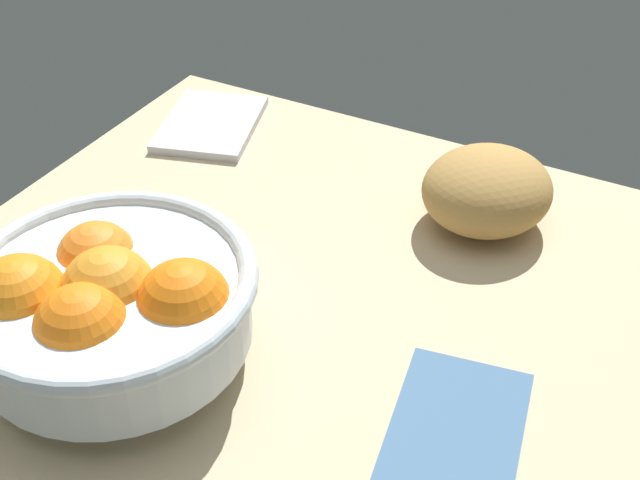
{
  "coord_description": "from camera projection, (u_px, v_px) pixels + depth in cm",
  "views": [
    {
      "loc": [
        -47.12,
        -29.49,
        50.01
      ],
      "look_at": [
        4.93,
        -1.88,
        5.0
      ],
      "focal_mm": 47.15,
      "sensor_mm": 36.0,
      "label": 1
    }
  ],
  "objects": [
    {
      "name": "bread_loaf",
      "position": [
        487.0,
        190.0,
        0.82
      ],
      "size": [
        17.5,
        17.12,
        7.79
      ],
      "primitive_type": "ellipsoid",
      "rotation": [
        0.0,
        0.0,
        5.78
      ],
      "color": "#B28646",
      "rests_on": "ground"
    },
    {
      "name": "napkin_spare",
      "position": [
        211.0,
        124.0,
        1.0
      ],
      "size": [
        16.73,
        14.28,
        1.0
      ],
      "primitive_type": "cube",
      "rotation": [
        0.0,
        0.0,
        0.3
      ],
      "color": "silver",
      "rests_on": "ground"
    },
    {
      "name": "ground_plane",
      "position": [
        276.0,
        321.0,
        0.75
      ],
      "size": [
        68.88,
        66.38,
        3.0
      ],
      "primitive_type": "cube",
      "color": "#CBB38C"
    },
    {
      "name": "fruit_bowl",
      "position": [
        108.0,
        303.0,
        0.66
      ],
      "size": [
        23.49,
        23.49,
        10.85
      ],
      "color": "silver",
      "rests_on": "ground"
    },
    {
      "name": "napkin_folded",
      "position": [
        456.0,
        430.0,
        0.63
      ],
      "size": [
        16.53,
        12.13,
        0.87
      ],
      "primitive_type": "cube",
      "rotation": [
        0.0,
        0.0,
        0.16
      ],
      "color": "#486C93",
      "rests_on": "ground"
    }
  ]
}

